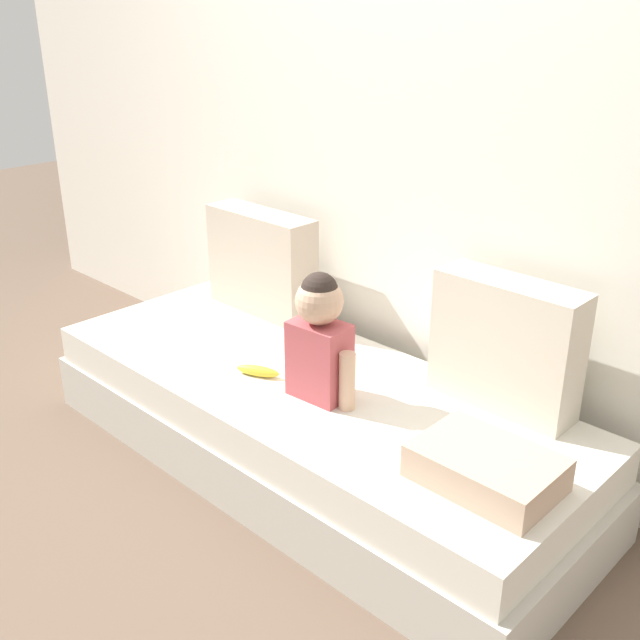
{
  "coord_description": "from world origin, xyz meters",
  "views": [
    {
      "loc": [
        1.73,
        -1.73,
        1.66
      ],
      "look_at": [
        0.06,
        0.0,
        0.62
      ],
      "focal_mm": 42.25,
      "sensor_mm": 36.0,
      "label": 1
    }
  ],
  "objects_px": {
    "couch": "(309,422)",
    "throw_pillow_right": "(506,345)",
    "banana": "(258,371)",
    "throw_pillow_left": "(262,262)",
    "toddler": "(319,335)",
    "folded_blanket": "(486,468)"
  },
  "relations": [
    {
      "from": "couch",
      "to": "throw_pillow_right",
      "type": "relative_size",
      "value": 4.38
    },
    {
      "from": "throw_pillow_right",
      "to": "banana",
      "type": "distance_m",
      "value": 0.89
    },
    {
      "from": "couch",
      "to": "throw_pillow_left",
      "type": "relative_size",
      "value": 4.09
    },
    {
      "from": "toddler",
      "to": "couch",
      "type": "bearing_deg",
      "value": 151.39
    },
    {
      "from": "banana",
      "to": "folded_blanket",
      "type": "distance_m",
      "value": 0.97
    },
    {
      "from": "couch",
      "to": "throw_pillow_right",
      "type": "height_order",
      "value": "throw_pillow_right"
    },
    {
      "from": "throw_pillow_left",
      "to": "folded_blanket",
      "type": "distance_m",
      "value": 1.5
    },
    {
      "from": "toddler",
      "to": "folded_blanket",
      "type": "distance_m",
      "value": 0.73
    },
    {
      "from": "throw_pillow_right",
      "to": "toddler",
      "type": "xyz_separation_m",
      "value": [
        -0.49,
        -0.39,
        0.01
      ]
    },
    {
      "from": "couch",
      "to": "toddler",
      "type": "distance_m",
      "value": 0.44
    },
    {
      "from": "couch",
      "to": "toddler",
      "type": "bearing_deg",
      "value": -28.61
    },
    {
      "from": "couch",
      "to": "throw_pillow_left",
      "type": "bearing_deg",
      "value": 151.96
    },
    {
      "from": "couch",
      "to": "folded_blanket",
      "type": "relative_size",
      "value": 5.49
    },
    {
      "from": "throw_pillow_left",
      "to": "throw_pillow_right",
      "type": "height_order",
      "value": "throw_pillow_right"
    },
    {
      "from": "toddler",
      "to": "banana",
      "type": "height_order",
      "value": "toddler"
    },
    {
      "from": "banana",
      "to": "folded_blanket",
      "type": "bearing_deg",
      "value": 0.6
    },
    {
      "from": "couch",
      "to": "toddler",
      "type": "relative_size",
      "value": 4.82
    },
    {
      "from": "couch",
      "to": "banana",
      "type": "distance_m",
      "value": 0.28
    },
    {
      "from": "couch",
      "to": "throw_pillow_right",
      "type": "distance_m",
      "value": 0.8
    },
    {
      "from": "throw_pillow_right",
      "to": "banana",
      "type": "xyz_separation_m",
      "value": [
        -0.75,
        -0.44,
        -0.2
      ]
    },
    {
      "from": "banana",
      "to": "throw_pillow_left",
      "type": "bearing_deg",
      "value": 136.21
    },
    {
      "from": "folded_blanket",
      "to": "couch",
      "type": "bearing_deg",
      "value": 172.66
    }
  ]
}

